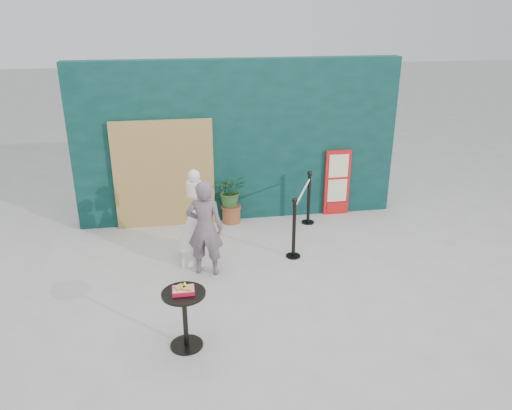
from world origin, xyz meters
The scene contains 10 objects.
ground centered at (0.00, 0.00, 0.00)m, with size 60.00×60.00×0.00m, color #ADAAA5.
back_wall centered at (0.00, 3.15, 1.50)m, with size 6.00×0.30×3.00m, color #0A2D26.
bamboo_fence centered at (-1.40, 2.94, 1.00)m, with size 1.80×0.08×2.00m, color tan.
woman centered at (-0.81, 1.01, 0.75)m, with size 0.55×0.36×1.51m, color #6B5B63.
menu_board centered at (1.90, 2.95, 0.65)m, with size 0.50×0.07×1.30m.
statue centered at (-0.92, 1.46, 0.63)m, with size 0.60×0.60×1.53m.
cafe_table centered at (-1.19, -0.75, 0.50)m, with size 0.52×0.52×0.75m.
food_basket centered at (-1.18, -0.75, 0.79)m, with size 0.26×0.19×0.11m.
planter centered at (-0.19, 2.88, 0.56)m, with size 0.57×0.49×0.96m.
stanchion_barrier centered at (0.94, 1.95, 0.49)m, with size 0.84×1.54×1.03m.
Camera 1 is at (-1.19, -5.83, 3.85)m, focal length 35.00 mm.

